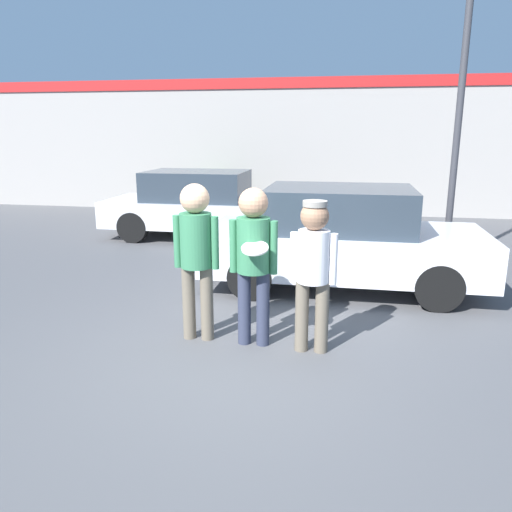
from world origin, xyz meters
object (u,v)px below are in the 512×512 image
Objects in this scene: person_right at (313,263)px; parked_car_near at (342,238)px; street_lamp at (479,46)px; shrub at (218,193)px; person_middle_with_frisbee at (253,252)px; person_left at (196,247)px; parked_car_far at (200,205)px.

person_right is 2.49m from parked_car_near.
shrub is (-5.74, 4.66, -3.12)m from street_lamp.
parked_car_near is at bearing -141.21° from street_lamp.
person_middle_with_frisbee is at bearing -72.74° from shrub.
street_lamp reaches higher than shrub.
person_left is 0.30× the size of street_lamp.
person_left is 6.07m from street_lamp.
street_lamp reaches higher than person_middle_with_frisbee.
person_middle_with_frisbee is at bearing -67.64° from parked_car_far.
person_left is at bearing -73.62° from parked_car_far.
person_left is 1.08× the size of person_right.
person_left is at bearing 175.47° from person_right.
person_right is 0.40× the size of parked_car_far.
shrub is (-2.04, 8.69, -0.48)m from person_left.
parked_car_far is 6.31m from street_lamp.
shrub is at bearing 107.26° from person_middle_with_frisbee.
street_lamp is 8.02m from shrub.
parked_car_far is at bearing 163.78° from street_lamp.
street_lamp is 4.83× the size of shrub.
parked_car_far is (-2.98, 5.68, -0.26)m from person_right.
person_left reaches higher than person_right.
person_middle_with_frisbee is 1.42× the size of shrub.
person_left is at bearing -132.55° from street_lamp.
person_left is at bearing -124.45° from parked_car_near.
person_left reaches higher than parked_car_far.
street_lamp is (2.36, 4.13, 2.74)m from person_right.
parked_car_near is at bearing -44.74° from parked_car_far.
street_lamp is at bearing 60.32° from person_right.
parked_car_far is (-2.31, 5.61, -0.34)m from person_middle_with_frisbee.
person_left is 5.82m from parked_car_far.
street_lamp is at bearing 47.45° from person_left.
shrub is at bearing 103.21° from person_left.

